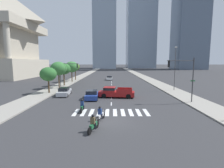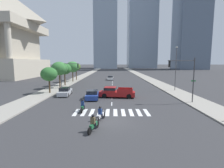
# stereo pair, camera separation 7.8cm
# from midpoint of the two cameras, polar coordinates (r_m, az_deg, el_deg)

# --- Properties ---
(ground_plane) EXTENTS (800.00, 800.00, 0.00)m
(ground_plane) POSITION_cam_midpoint_polar(r_m,az_deg,el_deg) (16.95, -0.15, -12.42)
(ground_plane) COLOR #333335
(sidewalk_east) EXTENTS (4.00, 260.00, 0.15)m
(sidewalk_east) POSITION_cam_midpoint_polar(r_m,az_deg,el_deg) (47.85, 15.00, 0.30)
(sidewalk_east) COLOR gray
(sidewalk_east) RESTS_ON ground
(sidewalk_west) EXTENTS (4.00, 260.00, 0.15)m
(sidewalk_west) POSITION_cam_midpoint_polar(r_m,az_deg,el_deg) (47.92, -14.62, 0.32)
(sidewalk_west) COLOR gray
(sidewalk_west) RESTS_ON ground
(crosswalk_near) EXTENTS (8.55, 2.81, 0.01)m
(crosswalk_near) POSITION_cam_midpoint_polar(r_m,az_deg,el_deg) (19.81, -0.07, -9.46)
(crosswalk_near) COLOR silver
(crosswalk_near) RESTS_ON ground
(lane_divider_center) EXTENTS (0.14, 50.00, 0.01)m
(lane_divider_center) POSITION_cam_midpoint_polar(r_m,az_deg,el_deg) (47.31, 0.18, 0.39)
(lane_divider_center) COLOR silver
(lane_divider_center) RESTS_ON ground
(motorcycle_lead) EXTENTS (0.70, 2.25, 1.49)m
(motorcycle_lead) POSITION_cam_midpoint_polar(r_m,az_deg,el_deg) (20.42, -9.66, -7.37)
(motorcycle_lead) COLOR black
(motorcycle_lead) RESTS_ON ground
(motorcycle_trailing) EXTENTS (0.98, 2.11, 1.49)m
(motorcycle_trailing) POSITION_cam_midpoint_polar(r_m,az_deg,el_deg) (17.01, -3.74, -10.29)
(motorcycle_trailing) COLOR black
(motorcycle_trailing) RESTS_ON ground
(motorcycle_third) EXTENTS (0.93, 2.04, 1.49)m
(motorcycle_third) POSITION_cam_midpoint_polar(r_m,az_deg,el_deg) (14.63, -6.09, -13.31)
(motorcycle_third) COLOR black
(motorcycle_third) RESTS_ON ground
(pickup_truck) EXTENTS (5.99, 2.70, 1.67)m
(pickup_truck) POSITION_cam_midpoint_polar(r_m,az_deg,el_deg) (27.93, 1.22, -2.81)
(pickup_truck) COLOR maroon
(pickup_truck) RESTS_ON ground
(sedan_white_0) EXTENTS (1.91, 4.32, 1.28)m
(sedan_white_0) POSITION_cam_midpoint_polar(r_m,az_deg,el_deg) (55.18, -0.51, 2.00)
(sedan_white_0) COLOR silver
(sedan_white_0) RESTS_ON ground
(sedan_blue_1) EXTENTS (2.12, 4.41, 1.39)m
(sedan_blue_1) POSITION_cam_midpoint_polar(r_m,az_deg,el_deg) (26.86, -6.55, -3.65)
(sedan_blue_1) COLOR navy
(sedan_blue_1) RESTS_ON ground
(sedan_silver_2) EXTENTS (2.08, 4.90, 1.39)m
(sedan_silver_2) POSITION_cam_midpoint_polar(r_m,az_deg,el_deg) (30.74, -15.40, -2.47)
(sedan_silver_2) COLOR #B7BABF
(sedan_silver_2) RESTS_ON ground
(traffic_signal_near) EXTENTS (3.98, 0.28, 6.19)m
(traffic_signal_near) POSITION_cam_midpoint_polar(r_m,az_deg,el_deg) (25.55, 23.19, 3.62)
(traffic_signal_near) COLOR #333335
(traffic_signal_near) RESTS_ON sidewalk_east
(traffic_signal_far) EXTENTS (4.25, 0.28, 5.64)m
(traffic_signal_far) POSITION_cam_midpoint_polar(r_m,az_deg,el_deg) (37.87, -14.54, 4.49)
(traffic_signal_far) COLOR #333335
(traffic_signal_far) RESTS_ON sidewalk_west
(street_lamp_east) EXTENTS (0.50, 0.24, 8.56)m
(street_lamp_east) POSITION_cam_midpoint_polar(r_m,az_deg,el_deg) (35.91, 20.67, 5.77)
(street_lamp_east) COLOR #3F3F42
(street_lamp_east) RESTS_ON sidewalk_east
(street_tree_nearest) EXTENTS (2.96, 2.96, 4.69)m
(street_tree_nearest) POSITION_cam_midpoint_polar(r_m,az_deg,el_deg) (32.92, -20.28, 3.10)
(street_tree_nearest) COLOR #4C3823
(street_tree_nearest) RESTS_ON sidewalk_west
(street_tree_second) EXTENTS (3.45, 3.45, 5.67)m
(street_tree_second) POSITION_cam_midpoint_polar(r_m,az_deg,el_deg) (38.62, -17.17, 4.94)
(street_tree_second) COLOR #4C3823
(street_tree_second) RESTS_ON sidewalk_west
(street_tree_third) EXTENTS (3.20, 3.20, 5.36)m
(street_tree_third) POSITION_cam_midpoint_polar(r_m,az_deg,el_deg) (42.40, -15.56, 4.91)
(street_tree_third) COLOR #4C3823
(street_tree_third) RESTS_ON sidewalk_west
(street_tree_fourth) EXTENTS (3.66, 3.66, 5.78)m
(street_tree_fourth) POSITION_cam_midpoint_polar(r_m,az_deg,el_deg) (50.27, -13.03, 5.59)
(street_tree_fourth) COLOR #4C3823
(street_tree_fourth) RESTS_ON sidewalk_west
(street_tree_fifth) EXTENTS (2.85, 2.85, 5.31)m
(street_tree_fifth) POSITION_cam_midpoint_polar(r_m,az_deg,el_deg) (54.87, -11.89, 5.60)
(street_tree_fifth) COLOR #4C3823
(street_tree_fifth) RESTS_ON sidewalk_west
(office_tower_center_skyline) EXTENTS (26.10, 26.27, 84.54)m
(office_tower_center_skyline) POSITION_cam_midpoint_polar(r_m,az_deg,el_deg) (175.92, 9.93, 19.05)
(office_tower_center_skyline) COLOR #8C9EB2
(office_tower_center_skyline) RESTS_ON ground
(office_tower_right_skyline) EXTENTS (22.26, 23.30, 112.52)m
(office_tower_right_skyline) POSITION_cam_midpoint_polar(r_m,az_deg,el_deg) (158.36, 25.19, 22.90)
(office_tower_right_skyline) COLOR slate
(office_tower_right_skyline) RESTS_ON ground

